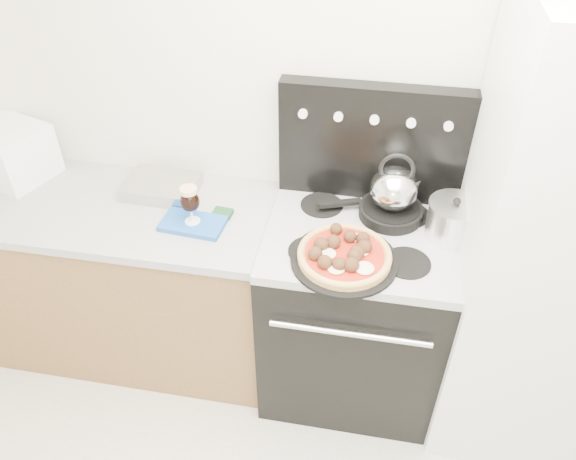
% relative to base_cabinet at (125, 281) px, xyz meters
% --- Properties ---
extents(room_shell, '(3.52, 3.01, 2.52)m').
position_rel_base_cabinet_xyz_m(room_shell, '(1.02, -0.91, 0.82)').
color(room_shell, silver).
rests_on(room_shell, ground).
extents(base_cabinet, '(1.45, 0.60, 0.86)m').
position_rel_base_cabinet_xyz_m(base_cabinet, '(0.00, 0.00, 0.00)').
color(base_cabinet, brown).
rests_on(base_cabinet, ground).
extents(countertop, '(1.48, 0.63, 0.04)m').
position_rel_base_cabinet_xyz_m(countertop, '(0.00, 0.00, 0.45)').
color(countertop, '#A5A5A7').
rests_on(countertop, base_cabinet).
extents(stove_body, '(0.76, 0.65, 0.88)m').
position_rel_base_cabinet_xyz_m(stove_body, '(1.10, -0.02, 0.01)').
color(stove_body, black).
rests_on(stove_body, ground).
extents(cooktop, '(0.76, 0.65, 0.04)m').
position_rel_base_cabinet_xyz_m(cooktop, '(1.10, -0.02, 0.47)').
color(cooktop, '#ADADB2').
rests_on(cooktop, stove_body).
extents(backguard, '(0.76, 0.08, 0.50)m').
position_rel_base_cabinet_xyz_m(backguard, '(1.10, 0.25, 0.74)').
color(backguard, black).
rests_on(backguard, cooktop).
extents(fridge, '(0.64, 0.68, 1.90)m').
position_rel_base_cabinet_xyz_m(fridge, '(1.80, -0.05, 0.52)').
color(fridge, silver).
rests_on(fridge, ground).
extents(toaster_oven, '(0.45, 0.39, 0.24)m').
position_rel_base_cabinet_xyz_m(toaster_oven, '(-0.52, 0.15, 0.59)').
color(toaster_oven, white).
rests_on(toaster_oven, countertop).
extents(foil_sheet, '(0.32, 0.24, 0.06)m').
position_rel_base_cabinet_xyz_m(foil_sheet, '(0.22, 0.12, 0.50)').
color(foil_sheet, silver).
rests_on(foil_sheet, countertop).
extents(oven_mitt, '(0.27, 0.17, 0.02)m').
position_rel_base_cabinet_xyz_m(oven_mitt, '(0.42, -0.08, 0.48)').
color(oven_mitt, '#1D54B0').
rests_on(oven_mitt, countertop).
extents(beer_glass, '(0.09, 0.09, 0.17)m').
position_rel_base_cabinet_xyz_m(beer_glass, '(0.42, -0.08, 0.58)').
color(beer_glass, black).
rests_on(beer_glass, oven_mitt).
extents(pizza_pan, '(0.47, 0.47, 0.01)m').
position_rel_base_cabinet_xyz_m(pizza_pan, '(1.05, -0.20, 0.50)').
color(pizza_pan, black).
rests_on(pizza_pan, cooktop).
extents(pizza, '(0.44, 0.44, 0.05)m').
position_rel_base_cabinet_xyz_m(pizza, '(1.05, -0.20, 0.53)').
color(pizza, '#F2C665').
rests_on(pizza, pizza_pan).
extents(skillet, '(0.33, 0.33, 0.05)m').
position_rel_base_cabinet_xyz_m(skillet, '(1.21, 0.10, 0.51)').
color(skillet, black).
rests_on(skillet, cooktop).
extents(tea_kettle, '(0.21, 0.21, 0.21)m').
position_rel_base_cabinet_xyz_m(tea_kettle, '(1.21, 0.10, 0.64)').
color(tea_kettle, silver).
rests_on(tea_kettle, skillet).
extents(stock_pot, '(0.24, 0.24, 0.14)m').
position_rel_base_cabinet_xyz_m(stock_pot, '(1.45, 0.02, 0.56)').
color(stock_pot, white).
rests_on(stock_pot, cooktop).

